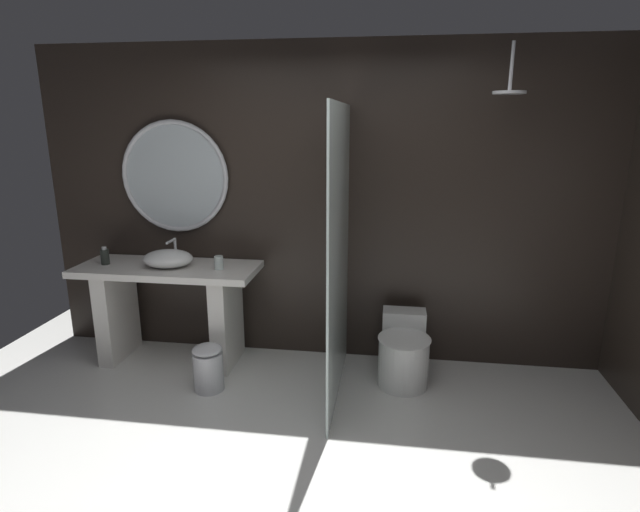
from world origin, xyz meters
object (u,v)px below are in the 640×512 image
at_px(tumbler_cup, 219,263).
at_px(waste_bin, 208,367).
at_px(soap_dispenser, 105,256).
at_px(toilet, 403,352).
at_px(round_wall_mirror, 175,177).
at_px(rain_shower_head, 510,88).
at_px(vessel_sink, 168,258).

relative_size(tumbler_cup, waste_bin, 0.30).
xyz_separation_m(soap_dispenser, toilet, (2.47, -0.07, -0.66)).
height_order(soap_dispenser, round_wall_mirror, round_wall_mirror).
bearing_deg(round_wall_mirror, rain_shower_head, -7.13).
bearing_deg(soap_dispenser, rain_shower_head, -0.43).
height_order(tumbler_cup, soap_dispenser, soap_dispenser).
bearing_deg(vessel_sink, tumbler_cup, -1.16).
bearing_deg(round_wall_mirror, vessel_sink, -85.34).
bearing_deg(toilet, tumbler_cup, 177.58).
bearing_deg(waste_bin, toilet, 13.53).
height_order(round_wall_mirror, rain_shower_head, rain_shower_head).
height_order(tumbler_cup, rain_shower_head, rain_shower_head).
relative_size(soap_dispenser, waste_bin, 0.41).
bearing_deg(rain_shower_head, toilet, -175.87).
bearing_deg(tumbler_cup, toilet, -2.42).
height_order(round_wall_mirror, waste_bin, round_wall_mirror).
bearing_deg(toilet, vessel_sink, 177.86).
distance_m(tumbler_cup, rain_shower_head, 2.49).
distance_m(rain_shower_head, waste_bin, 2.93).
bearing_deg(vessel_sink, soap_dispenser, -179.68).
height_order(tumbler_cup, round_wall_mirror, round_wall_mirror).
distance_m(soap_dispenser, toilet, 2.56).
distance_m(vessel_sink, waste_bin, 0.95).
xyz_separation_m(soap_dispenser, waste_bin, (1.01, -0.42, -0.72)).
height_order(vessel_sink, soap_dispenser, vessel_sink).
bearing_deg(rain_shower_head, round_wall_mirror, 172.87).
distance_m(vessel_sink, rain_shower_head, 2.86).
relative_size(vessel_sink, round_wall_mirror, 0.43).
xyz_separation_m(vessel_sink, tumbler_cup, (0.43, -0.01, -0.02)).
xyz_separation_m(round_wall_mirror, rain_shower_head, (2.57, -0.32, 0.66)).
xyz_separation_m(round_wall_mirror, waste_bin, (0.48, -0.72, -1.35)).
bearing_deg(vessel_sink, rain_shower_head, -0.60).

